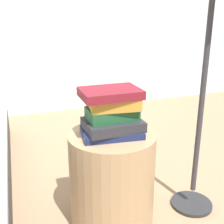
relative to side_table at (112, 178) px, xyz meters
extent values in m
plane|color=#937556|center=(0.00, 0.00, -0.26)|extent=(8.00, 8.00, 0.00)
cylinder|color=tan|center=(0.00, 0.00, 0.00)|extent=(0.45, 0.45, 0.51)
cube|color=#19234C|center=(-0.01, -0.01, 0.27)|extent=(0.32, 0.24, 0.03)
cube|color=#28282D|center=(0.00, -0.01, 0.31)|extent=(0.28, 0.21, 0.05)
cube|color=#1E512D|center=(0.00, 0.00, 0.37)|extent=(0.24, 0.15, 0.06)
cube|color=#B7842D|center=(0.01, 0.00, 0.42)|extent=(0.26, 0.21, 0.06)
cube|color=maroon|center=(-0.01, 0.00, 0.47)|extent=(0.29, 0.21, 0.04)
cylinder|color=#262628|center=(0.48, -0.06, -0.25)|extent=(0.24, 0.24, 0.02)
cylinder|color=#333338|center=(0.48, -0.06, 0.45)|extent=(0.03, 0.03, 1.20)
camera|label=1|loc=(-0.51, -1.30, 0.85)|focal=48.00mm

